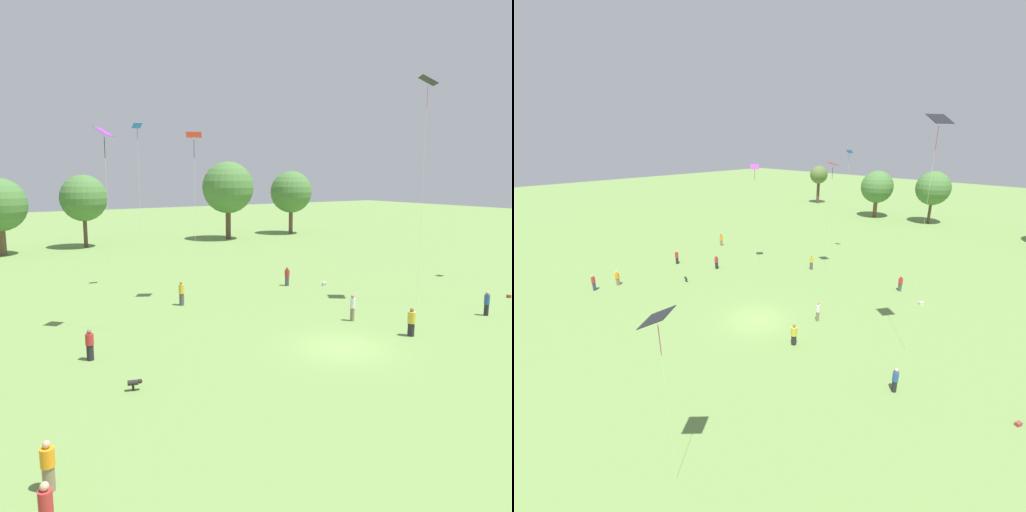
# 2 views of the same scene
# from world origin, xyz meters

# --- Properties ---
(ground_plane) EXTENTS (240.00, 240.00, 0.00)m
(ground_plane) POSITION_xyz_m (0.00, 0.00, 0.00)
(ground_plane) COLOR #6B8E47
(tree_1) EXTENTS (6.24, 6.24, 9.12)m
(tree_1) POSITION_xyz_m (-12.56, 45.70, 5.96)
(tree_1) COLOR brown
(tree_1) RESTS_ON ground_plane
(tree_2) EXTENTS (6.05, 6.05, 9.52)m
(tree_2) POSITION_xyz_m (-2.59, 47.40, 6.47)
(tree_2) COLOR brown
(tree_2) RESTS_ON ground_plane
(tree_3) EXTENTS (7.57, 7.57, 11.43)m
(tree_3) POSITION_xyz_m (17.57, 45.05, 7.61)
(tree_3) COLOR brown
(tree_3) RESTS_ON ground_plane
(tree_4) EXTENTS (6.70, 6.70, 10.10)m
(tree_4) POSITION_xyz_m (29.83, 46.15, 6.72)
(tree_4) COLOR brown
(tree_4) RESTS_ON ground_plane
(person_0) EXTENTS (0.59, 0.59, 1.63)m
(person_0) POSITION_xyz_m (6.50, 14.38, 0.80)
(person_0) COLOR #4C4C51
(person_0) RESTS_ON ground_plane
(person_3) EXTENTS (0.50, 0.50, 1.80)m
(person_3) POSITION_xyz_m (-3.87, 13.10, 0.89)
(person_3) COLOR #4C4C51
(person_3) RESTS_ON ground_plane
(person_4) EXTENTS (0.54, 0.54, 1.62)m
(person_4) POSITION_xyz_m (-16.05, -4.94, 0.79)
(person_4) COLOR #847056
(person_4) RESTS_ON ground_plane
(person_5) EXTENTS (0.50, 0.50, 1.69)m
(person_5) POSITION_xyz_m (12.61, -0.33, 0.84)
(person_5) COLOR #232328
(person_5) RESTS_ON ground_plane
(person_7) EXTENTS (0.49, 0.49, 1.70)m
(person_7) POSITION_xyz_m (-16.46, -7.21, 0.85)
(person_7) COLOR #333D5B
(person_7) RESTS_ON ground_plane
(person_8) EXTENTS (0.65, 0.65, 1.71)m
(person_8) POSITION_xyz_m (4.82, -0.63, 0.83)
(person_8) COLOR #232328
(person_8) RESTS_ON ground_plane
(person_9) EXTENTS (0.49, 0.49, 1.64)m
(person_9) POSITION_xyz_m (-12.30, 5.41, 0.81)
(person_9) COLOR #232328
(person_9) RESTS_ON ground_plane
(person_10) EXTENTS (0.46, 0.46, 1.76)m
(person_10) POSITION_xyz_m (4.01, 3.53, 0.90)
(person_10) COLOR #847056
(person_10) RESTS_ON ground_plane
(kite_4) EXTENTS (1.49, 1.48, 12.50)m
(kite_4) POSITION_xyz_m (-2.22, 14.00, 11.95)
(kite_4) COLOR red
(kite_4) RESTS_ON ground_plane
(kite_5) EXTENTS (1.64, 1.67, 16.25)m
(kite_5) POSITION_xyz_m (11.32, 4.48, 15.45)
(kite_5) COLOR black
(kite_5) RESTS_ON ground_plane
(kite_6) EXTENTS (1.24, 1.24, 12.14)m
(kite_6) POSITION_xyz_m (-9.89, 9.69, 11.41)
(kite_6) COLOR purple
(kite_6) RESTS_ON ground_plane
(kite_7) EXTENTS (0.75, 0.65, 13.61)m
(kite_7) POSITION_xyz_m (-4.22, 20.52, 12.52)
(kite_7) COLOR blue
(kite_7) RESTS_ON ground_plane
(dog_0) EXTENTS (0.66, 0.39, 0.52)m
(dog_0) POSITION_xyz_m (-11.55, 0.59, 0.37)
(dog_0) COLOR black
(dog_0) RESTS_ON ground_plane
(picnic_bag_0) EXTENTS (0.33, 0.38, 0.22)m
(picnic_bag_0) POSITION_xyz_m (18.72, 1.76, 0.11)
(picnic_bag_0) COLOR #933833
(picnic_bag_0) RESTS_ON ground_plane
(picnic_bag_1) EXTENTS (0.45, 0.51, 0.28)m
(picnic_bag_1) POSITION_xyz_m (9.31, 12.79, 0.14)
(picnic_bag_1) COLOR beige
(picnic_bag_1) RESTS_ON ground_plane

